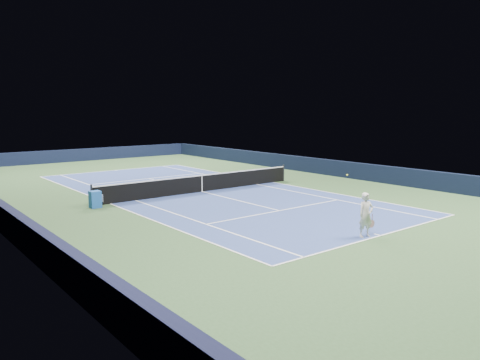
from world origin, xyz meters
TOP-DOWN VIEW (x-y plane):
  - ground at (0.00, 0.00)m, footprint 40.00×40.00m
  - wall_far at (0.00, 19.82)m, footprint 22.00×0.35m
  - wall_right at (10.82, 0.00)m, footprint 0.35×40.00m
  - court_surface at (0.00, 0.00)m, footprint 10.97×23.77m
  - baseline_far at (0.00, 11.88)m, footprint 10.97×0.08m
  - baseline_near at (0.00, -11.88)m, footprint 10.97×0.08m
  - sideline_doubles_right at (5.49, 0.00)m, footprint 0.08×23.77m
  - sideline_doubles_left at (-5.49, 0.00)m, footprint 0.08×23.77m
  - sideline_singles_right at (4.12, 0.00)m, footprint 0.08×23.77m
  - sideline_singles_left at (-4.12, 0.00)m, footprint 0.08×23.77m
  - service_line_far at (0.00, 6.40)m, footprint 8.23×0.08m
  - service_line_near at (0.00, -6.40)m, footprint 8.23×0.08m
  - center_service_line at (0.00, 0.00)m, footprint 0.08×12.80m
  - center_mark_far at (0.00, 11.73)m, footprint 0.08×0.30m
  - center_mark_near at (0.00, -11.73)m, footprint 0.08×0.30m
  - tennis_net at (0.00, 0.00)m, footprint 12.90×0.10m
  - sponsor_cube at (-6.40, -0.41)m, footprint 0.57×0.45m
  - tennis_player at (-0.61, -11.62)m, footprint 0.81×1.30m

SIDE VIEW (x-z plane):
  - ground at x=0.00m, z-range 0.00..0.00m
  - court_surface at x=0.00m, z-range 0.00..0.01m
  - baseline_far at x=0.00m, z-range 0.01..0.01m
  - baseline_near at x=0.00m, z-range 0.01..0.01m
  - sideline_doubles_right at x=5.49m, z-range 0.01..0.01m
  - sideline_doubles_left at x=-5.49m, z-range 0.01..0.01m
  - sideline_singles_right at x=4.12m, z-range 0.01..0.01m
  - sideline_singles_left at x=-4.12m, z-range 0.01..0.01m
  - service_line_far at x=0.00m, z-range 0.01..0.01m
  - service_line_near at x=0.00m, z-range 0.01..0.01m
  - center_service_line at x=0.00m, z-range 0.01..0.01m
  - center_mark_far at x=0.00m, z-range 0.01..0.01m
  - center_mark_near at x=0.00m, z-range 0.01..0.01m
  - sponsor_cube at x=-6.40m, z-range 0.00..0.81m
  - tennis_net at x=0.00m, z-range -0.03..1.04m
  - wall_far at x=0.00m, z-range 0.00..1.10m
  - wall_right at x=10.82m, z-range 0.00..1.10m
  - tennis_player at x=-0.61m, z-range -0.28..1.94m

